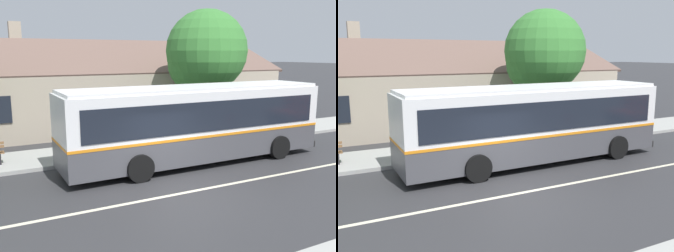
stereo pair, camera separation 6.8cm
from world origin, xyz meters
TOP-DOWN VIEW (x-y plane):
  - ground_plane at (0.00, 0.00)m, footprint 300.00×300.00m
  - sidewalk_far at (0.00, 6.00)m, footprint 60.00×3.00m
  - lane_divider_stripe at (0.00, 0.00)m, footprint 60.00×0.16m
  - community_building at (2.37, 14.27)m, footprint 21.03×10.21m
  - transit_bus at (2.26, 2.90)m, footprint 11.18×2.84m
  - bench_down_street at (-1.77, 5.28)m, footprint 1.55×0.51m
  - street_tree_primary at (5.33, 7.23)m, footprint 4.35×4.35m

SIDE VIEW (x-z plane):
  - ground_plane at x=0.00m, z-range 0.00..0.00m
  - lane_divider_stripe at x=0.00m, z-range 0.00..0.01m
  - sidewalk_far at x=0.00m, z-range 0.00..0.15m
  - bench_down_street at x=-1.77m, z-range 0.09..1.03m
  - transit_bus at x=2.26m, z-range 0.12..3.27m
  - community_building at x=2.37m, z-range -1.39..4.97m
  - street_tree_primary at x=5.33m, z-range 1.01..7.77m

